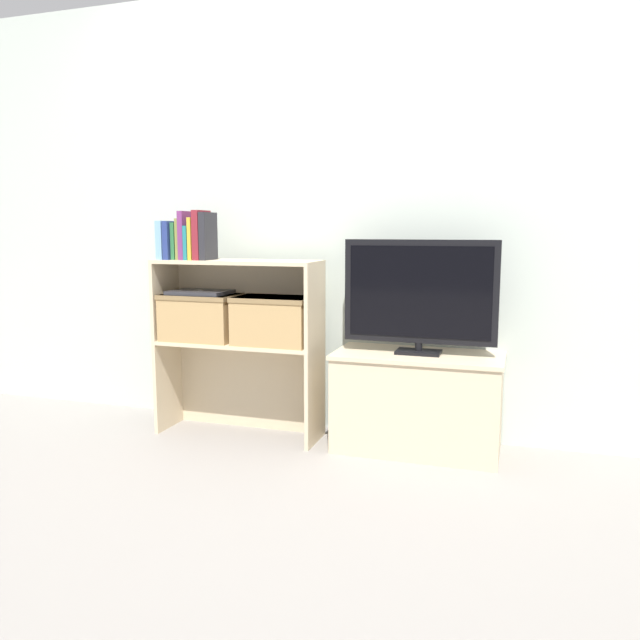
{
  "coord_description": "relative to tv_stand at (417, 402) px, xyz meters",
  "views": [
    {
      "loc": [
        0.97,
        -2.85,
        1.11
      ],
      "look_at": [
        0.0,
        0.15,
        0.65
      ],
      "focal_mm": 35.0,
      "sensor_mm": 36.0,
      "label": 1
    }
  ],
  "objects": [
    {
      "name": "storage_basket_right",
      "position": [
        -0.75,
        -0.07,
        0.4
      ],
      "size": [
        0.4,
        0.26,
        0.25
      ],
      "color": "tan",
      "rests_on": "bookshelf_lower_tier"
    },
    {
      "name": "book_teal",
      "position": [
        -1.2,
        -0.1,
        0.79
      ],
      "size": [
        0.02,
        0.16,
        0.18
      ],
      "color": "#1E7075",
      "rests_on": "bookshelf_upper_tier"
    },
    {
      "name": "book_forest",
      "position": [
        -1.28,
        -0.1,
        0.8
      ],
      "size": [
        0.02,
        0.12,
        0.2
      ],
      "color": "#286638",
      "rests_on": "bookshelf_upper_tier"
    },
    {
      "name": "bookshelf_lower_tier",
      "position": [
        -0.96,
        0.01,
        0.07
      ],
      "size": [
        0.89,
        0.29,
        0.51
      ],
      "color": "#CCB793",
      "rests_on": "ground_plane"
    },
    {
      "name": "bookshelf_upper_tier",
      "position": [
        -0.96,
        0.0,
        0.54
      ],
      "size": [
        0.89,
        0.29,
        0.44
      ],
      "color": "#CCB793",
      "rests_on": "bookshelf_lower_tier"
    },
    {
      "name": "book_plum",
      "position": [
        -1.23,
        -0.1,
        0.83
      ],
      "size": [
        0.03,
        0.14,
        0.26
      ],
      "color": "#6B2D66",
      "rests_on": "bookshelf_upper_tier"
    },
    {
      "name": "book_skyblue",
      "position": [
        -1.36,
        -0.1,
        0.8
      ],
      "size": [
        0.04,
        0.15,
        0.2
      ],
      "color": "#709ECC",
      "rests_on": "bookshelf_upper_tier"
    },
    {
      "name": "wall_back",
      "position": [
        -0.5,
        0.23,
        0.95
      ],
      "size": [
        10.0,
        0.05,
        2.4
      ],
      "color": "#B2BCB2",
      "rests_on": "ground_plane"
    },
    {
      "name": "book_navy",
      "position": [
        -1.32,
        -0.1,
        0.8
      ],
      "size": [
        0.03,
        0.16,
        0.2
      ],
      "color": "navy",
      "rests_on": "bookshelf_upper_tier"
    },
    {
      "name": "book_olive",
      "position": [
        -1.26,
        -0.1,
        0.81
      ],
      "size": [
        0.02,
        0.13,
        0.22
      ],
      "color": "olive",
      "rests_on": "bookshelf_upper_tier"
    },
    {
      "name": "storage_basket_left",
      "position": [
        -1.17,
        -0.07,
        0.4
      ],
      "size": [
        0.4,
        0.26,
        0.25
      ],
      "color": "tan",
      "rests_on": "bookshelf_lower_tier"
    },
    {
      "name": "tv_stand",
      "position": [
        0.0,
        0.0,
        0.0
      ],
      "size": [
        0.84,
        0.42,
        0.5
      ],
      "color": "#CCB793",
      "rests_on": "ground_plane"
    },
    {
      "name": "book_charcoal",
      "position": [
        -1.1,
        -0.1,
        0.83
      ],
      "size": [
        0.03,
        0.15,
        0.25
      ],
      "color": "#232328",
      "rests_on": "bookshelf_upper_tier"
    },
    {
      "name": "book_mustard",
      "position": [
        -1.18,
        -0.1,
        0.81
      ],
      "size": [
        0.02,
        0.15,
        0.22
      ],
      "color": "gold",
      "rests_on": "bookshelf_upper_tier"
    },
    {
      "name": "ground_plane",
      "position": [
        -0.5,
        -0.2,
        -0.25
      ],
      "size": [
        16.0,
        16.0,
        0.0
      ],
      "primitive_type": "plane",
      "color": "gray"
    },
    {
      "name": "laptop",
      "position": [
        -1.17,
        -0.07,
        0.53
      ],
      "size": [
        0.31,
        0.23,
        0.02
      ],
      "color": "#2D2D33",
      "rests_on": "storage_basket_left"
    },
    {
      "name": "tv",
      "position": [
        0.0,
        -0.0,
        0.55
      ],
      "size": [
        0.76,
        0.14,
        0.56
      ],
      "color": "black",
      "rests_on": "tv_stand"
    },
    {
      "name": "book_maroon",
      "position": [
        -1.14,
        -0.1,
        0.83
      ],
      "size": [
        0.04,
        0.15,
        0.26
      ],
      "color": "maroon",
      "rests_on": "bookshelf_upper_tier"
    }
  ]
}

